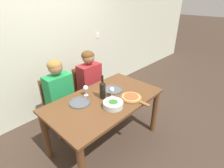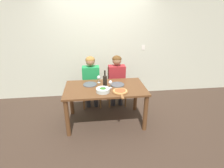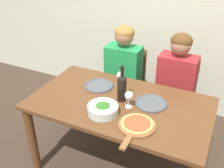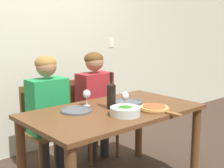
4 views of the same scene
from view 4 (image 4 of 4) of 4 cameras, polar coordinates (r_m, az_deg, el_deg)
name	(u,v)px [view 4 (image 4 of 4)]	position (r m, az deg, el deg)	size (l,w,h in m)	color
back_wall	(38,37)	(3.76, -13.34, 8.31)	(10.00, 0.06, 2.70)	beige
dining_table	(114,123)	(2.78, 0.35, -7.06)	(1.54, 0.88, 0.76)	brown
chair_left	(44,125)	(3.31, -12.35, -7.39)	(0.42, 0.42, 0.88)	brown
chair_right	(90,115)	(3.61, -4.07, -5.64)	(0.42, 0.42, 0.88)	brown
person_woman	(48,104)	(3.15, -11.55, -3.62)	(0.47, 0.51, 1.20)	#28282D
person_man	(96,96)	(3.47, -3.02, -2.11)	(0.47, 0.51, 1.20)	#28282D
wine_bottle	(112,94)	(2.74, -0.06, -1.88)	(0.08, 0.08, 0.33)	black
broccoli_bowl	(125,111)	(2.55, 2.43, -4.97)	(0.25, 0.25, 0.08)	silver
dinner_plate_left	(76,110)	(2.69, -6.54, -4.80)	(0.27, 0.27, 0.02)	#4C5156
dinner_plate_right	(128,102)	(2.97, 2.91, -3.31)	(0.27, 0.27, 0.02)	#4C5156
pizza_on_board	(155,108)	(2.74, 7.85, -4.45)	(0.29, 0.43, 0.04)	brown
wine_glass_left	(87,95)	(2.85, -4.65, -1.97)	(0.07, 0.07, 0.15)	silver
wine_glass_right	(125,97)	(2.76, 2.39, -2.35)	(0.07, 0.07, 0.15)	silver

